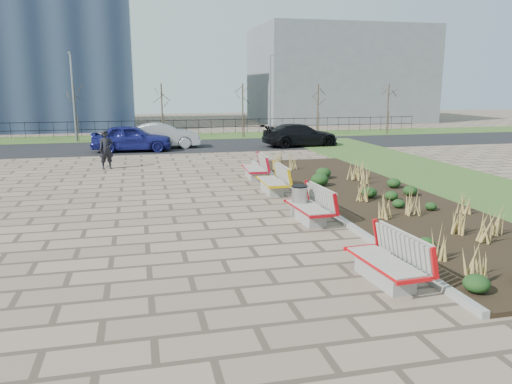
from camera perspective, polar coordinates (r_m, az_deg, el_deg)
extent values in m
plane|color=#836E5A|center=(11.64, -3.84, -7.74)|extent=(120.00, 120.00, 0.00)
cube|color=black|center=(18.14, 13.27, -0.60)|extent=(4.50, 18.00, 0.10)
cube|color=gray|center=(17.24, 6.32, -0.93)|extent=(0.16, 18.00, 0.15)
cube|color=#33511E|center=(20.69, 25.14, 0.03)|extent=(5.00, 38.00, 0.04)
cube|color=#33511E|center=(39.05, -10.67, 6.18)|extent=(80.00, 5.00, 0.04)
cube|color=black|center=(33.09, -10.16, 5.13)|extent=(80.00, 7.00, 0.02)
cylinder|color=#B2B2B7|center=(15.16, 4.98, -1.14)|extent=(0.47, 0.47, 0.97)
imported|color=black|center=(24.83, -16.74, 4.66)|extent=(0.79, 0.64, 1.87)
imported|color=navy|center=(31.00, -14.01, 6.01)|extent=(4.80, 2.12, 1.61)
imported|color=#93969A|center=(32.28, -10.63, 6.34)|extent=(4.69, 1.65, 1.54)
imported|color=black|center=(32.79, 5.08, 6.51)|extent=(5.18, 2.52, 1.45)
cube|color=slate|center=(57.12, 9.38, 13.07)|extent=(18.00, 12.00, 10.00)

